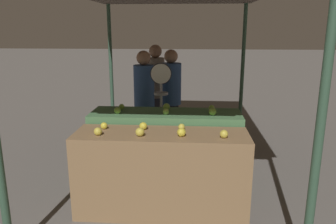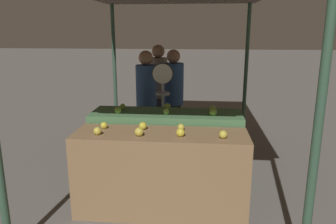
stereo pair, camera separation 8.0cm
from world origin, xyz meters
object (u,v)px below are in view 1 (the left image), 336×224
object	(u,v)px
person_vendor_at_scale	(144,96)
person_customer_right	(171,92)
produce_scale	(161,92)
person_customer_left	(156,85)

from	to	relation	value
person_vendor_at_scale	person_customer_right	size ratio (longest dim) A/B	1.00
produce_scale	person_customer_right	world-z (taller)	person_customer_right
produce_scale	person_customer_left	xyz separation A→B (m)	(-0.20, 1.10, -0.10)
produce_scale	person_customer_right	distance (m)	0.69
person_customer_right	person_vendor_at_scale	bearing A→B (deg)	36.39
person_vendor_at_scale	person_customer_left	size ratio (longest dim) A/B	0.97
person_customer_left	person_vendor_at_scale	bearing A→B (deg)	70.86
person_vendor_at_scale	person_customer_left	world-z (taller)	person_customer_left
person_vendor_at_scale	person_customer_left	xyz separation A→B (m)	(0.09, 0.75, 0.03)
produce_scale	person_customer_left	distance (m)	1.12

